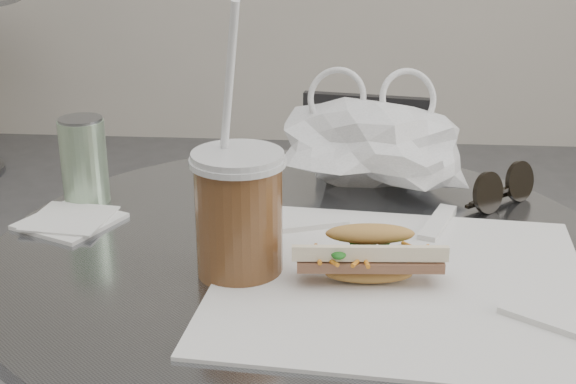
# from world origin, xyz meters

# --- Properties ---
(chair_far) EXTENTS (0.37, 0.40, 0.70)m
(chair_far) POSITION_xyz_m (0.07, 0.96, 0.32)
(chair_far) COLOR #2C2C2F
(chair_far) RESTS_ON ground
(sandwich_paper) EXTENTS (0.44, 0.42, 0.00)m
(sandwich_paper) POSITION_xyz_m (0.11, 0.11, 0.74)
(sandwich_paper) COLOR white
(sandwich_paper) RESTS_ON cafe_table
(banh_mi) EXTENTS (0.20, 0.09, 0.07)m
(banh_mi) POSITION_xyz_m (0.07, 0.11, 0.77)
(banh_mi) COLOR gold
(banh_mi) RESTS_ON sandwich_paper
(iced_coffee) EXTENTS (0.10, 0.10, 0.30)m
(iced_coffee) POSITION_xyz_m (-0.07, 0.13, 0.81)
(iced_coffee) COLOR brown
(iced_coffee) RESTS_ON cafe_table
(sunglasses) EXTENTS (0.11, 0.10, 0.06)m
(sunglasses) POSITION_xyz_m (0.26, 0.36, 0.76)
(sunglasses) COLOR black
(sunglasses) RESTS_ON cafe_table
(plastic_bag) EXTENTS (0.25, 0.20, 0.12)m
(plastic_bag) POSITION_xyz_m (0.08, 0.41, 0.80)
(plastic_bag) COLOR white
(plastic_bag) RESTS_ON cafe_table
(napkin_stack) EXTENTS (0.14, 0.14, 0.01)m
(napkin_stack) POSITION_xyz_m (-0.31, 0.25, 0.74)
(napkin_stack) COLOR white
(napkin_stack) RESTS_ON cafe_table
(drink_can) EXTENTS (0.06, 0.06, 0.12)m
(drink_can) POSITION_xyz_m (-0.31, 0.33, 0.80)
(drink_can) COLOR #578A50
(drink_can) RESTS_ON cafe_table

